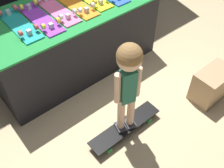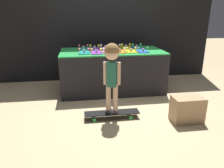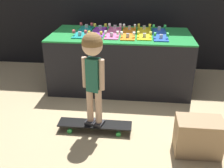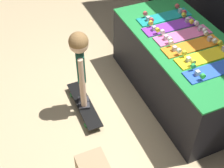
{
  "view_description": "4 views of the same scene",
  "coord_description": "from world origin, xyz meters",
  "px_view_note": "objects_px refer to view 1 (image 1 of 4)",
  "views": [
    {
      "loc": [
        -1.2,
        -1.54,
        2.21
      ],
      "look_at": [
        -0.09,
        -0.21,
        0.37
      ],
      "focal_mm": 42.0,
      "sensor_mm": 36.0,
      "label": 1
    },
    {
      "loc": [
        -0.6,
        -3.32,
        1.48
      ],
      "look_at": [
        -0.11,
        -0.09,
        0.37
      ],
      "focal_mm": 35.0,
      "sensor_mm": 36.0,
      "label": 2
    },
    {
      "loc": [
        0.25,
        -2.83,
        1.66
      ],
      "look_at": [
        -0.03,
        -0.23,
        0.43
      ],
      "focal_mm": 42.0,
      "sensor_mm": 36.0,
      "label": 3
    },
    {
      "loc": [
        2.23,
        -1.2,
        2.77
      ],
      "look_at": [
        -0.03,
        -0.23,
        0.44
      ],
      "focal_mm": 50.0,
      "sensor_mm": 36.0,
      "label": 4
    }
  ],
  "objects_px": {
    "child": "(128,75)",
    "skateboard_orange_on_rack": "(74,3)",
    "skateboard_pink_on_rack": "(56,9)",
    "skateboard_on_floor": "(125,127)",
    "skateboard_teal_on_rack": "(19,24)",
    "skateboard_purple_on_rack": "(40,18)",
    "storage_box": "(212,84)"
  },
  "relations": [
    {
      "from": "skateboard_pink_on_rack",
      "to": "child",
      "type": "xyz_separation_m",
      "value": [
        -0.08,
        -1.18,
        -0.01
      ]
    },
    {
      "from": "skateboard_teal_on_rack",
      "to": "skateboard_orange_on_rack",
      "type": "height_order",
      "value": "same"
    },
    {
      "from": "skateboard_teal_on_rack",
      "to": "skateboard_on_floor",
      "type": "height_order",
      "value": "skateboard_teal_on_rack"
    },
    {
      "from": "skateboard_purple_on_rack",
      "to": "skateboard_orange_on_rack",
      "type": "bearing_deg",
      "value": 1.84
    },
    {
      "from": "skateboard_pink_on_rack",
      "to": "storage_box",
      "type": "relative_size",
      "value": 1.58
    },
    {
      "from": "skateboard_orange_on_rack",
      "to": "child",
      "type": "relative_size",
      "value": 0.68
    },
    {
      "from": "skateboard_orange_on_rack",
      "to": "skateboard_on_floor",
      "type": "relative_size",
      "value": 0.85
    },
    {
      "from": "storage_box",
      "to": "skateboard_on_floor",
      "type": "bearing_deg",
      "value": 166.79
    },
    {
      "from": "skateboard_purple_on_rack",
      "to": "storage_box",
      "type": "height_order",
      "value": "skateboard_purple_on_rack"
    },
    {
      "from": "skateboard_teal_on_rack",
      "to": "skateboard_pink_on_rack",
      "type": "bearing_deg",
      "value": -0.58
    },
    {
      "from": "skateboard_on_floor",
      "to": "skateboard_purple_on_rack",
      "type": "bearing_deg",
      "value": 96.5
    },
    {
      "from": "child",
      "to": "skateboard_on_floor",
      "type": "bearing_deg",
      "value": 15.52
    },
    {
      "from": "skateboard_pink_on_rack",
      "to": "skateboard_on_floor",
      "type": "xyz_separation_m",
      "value": [
        -0.08,
        -1.18,
        -0.71
      ]
    },
    {
      "from": "skateboard_on_floor",
      "to": "child",
      "type": "bearing_deg",
      "value": 180.0
    },
    {
      "from": "skateboard_orange_on_rack",
      "to": "storage_box",
      "type": "xyz_separation_m",
      "value": [
        0.74,
        -1.4,
        -0.61
      ]
    },
    {
      "from": "skateboard_purple_on_rack",
      "to": "skateboard_pink_on_rack",
      "type": "relative_size",
      "value": 1.0
    },
    {
      "from": "skateboard_teal_on_rack",
      "to": "child",
      "type": "bearing_deg",
      "value": -74.05
    },
    {
      "from": "skateboard_orange_on_rack",
      "to": "skateboard_on_floor",
      "type": "distance_m",
      "value": 1.39
    },
    {
      "from": "skateboard_pink_on_rack",
      "to": "storage_box",
      "type": "distance_m",
      "value": 1.81
    },
    {
      "from": "skateboard_orange_on_rack",
      "to": "skateboard_pink_on_rack",
      "type": "bearing_deg",
      "value": 174.65
    },
    {
      "from": "skateboard_teal_on_rack",
      "to": "skateboard_purple_on_rack",
      "type": "bearing_deg",
      "value": -10.09
    },
    {
      "from": "skateboard_orange_on_rack",
      "to": "storage_box",
      "type": "bearing_deg",
      "value": -62.3
    },
    {
      "from": "child",
      "to": "skateboard_orange_on_rack",
      "type": "bearing_deg",
      "value": 91.74
    },
    {
      "from": "skateboard_teal_on_rack",
      "to": "skateboard_purple_on_rack",
      "type": "height_order",
      "value": "same"
    },
    {
      "from": "skateboard_on_floor",
      "to": "skateboard_teal_on_rack",
      "type": "bearing_deg",
      "value": 105.95
    },
    {
      "from": "skateboard_pink_on_rack",
      "to": "skateboard_on_floor",
      "type": "relative_size",
      "value": 0.85
    },
    {
      "from": "skateboard_purple_on_rack",
      "to": "skateboard_orange_on_rack",
      "type": "height_order",
      "value": "same"
    },
    {
      "from": "skateboard_orange_on_rack",
      "to": "storage_box",
      "type": "distance_m",
      "value": 1.7
    },
    {
      "from": "skateboard_teal_on_rack",
      "to": "storage_box",
      "type": "height_order",
      "value": "skateboard_teal_on_rack"
    },
    {
      "from": "skateboard_purple_on_rack",
      "to": "child",
      "type": "relative_size",
      "value": 0.68
    },
    {
      "from": "skateboard_pink_on_rack",
      "to": "skateboard_teal_on_rack",
      "type": "bearing_deg",
      "value": 179.42
    },
    {
      "from": "skateboard_teal_on_rack",
      "to": "skateboard_on_floor",
      "type": "bearing_deg",
      "value": -74.05
    }
  ]
}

